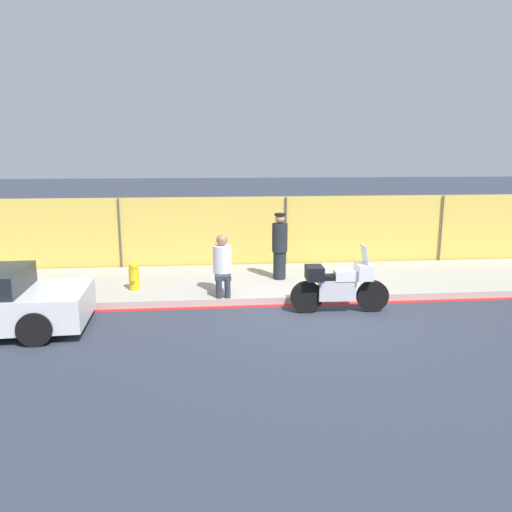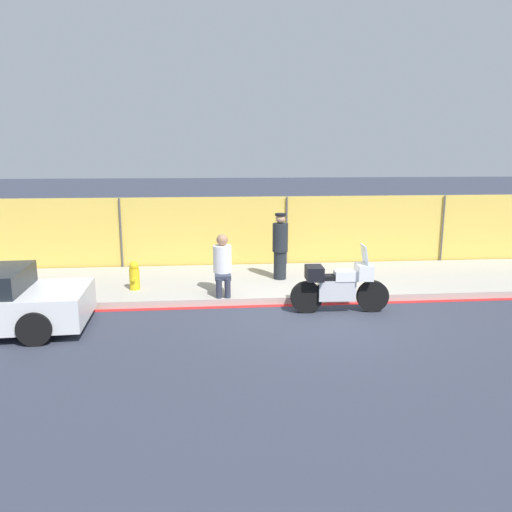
% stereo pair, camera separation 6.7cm
% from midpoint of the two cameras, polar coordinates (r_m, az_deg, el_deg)
% --- Properties ---
extents(ground_plane, '(120.00, 120.00, 0.00)m').
position_cam_midpoint_polar(ground_plane, '(10.79, 7.33, -6.89)').
color(ground_plane, '#333847').
extents(sidewalk, '(35.81, 3.57, 0.16)m').
position_cam_midpoint_polar(sidewalk, '(13.32, 4.78, -2.86)').
color(sidewalk, '#ADA89E').
rests_on(sidewalk, ground_plane).
extents(curb_paint_stripe, '(35.81, 0.18, 0.01)m').
position_cam_midpoint_polar(curb_paint_stripe, '(11.57, 6.41, -5.55)').
color(curb_paint_stripe, red).
rests_on(curb_paint_stripe, ground_plane).
extents(storefront_fence, '(34.02, 0.17, 2.16)m').
position_cam_midpoint_polar(storefront_fence, '(14.93, 3.59, 2.67)').
color(storefront_fence, gold).
rests_on(storefront_fence, ground_plane).
extents(motorcycle, '(2.16, 0.55, 1.49)m').
position_cam_midpoint_polar(motorcycle, '(10.98, 9.66, -3.32)').
color(motorcycle, black).
rests_on(motorcycle, ground_plane).
extents(officer_standing, '(0.40, 0.40, 1.73)m').
position_cam_midpoint_polar(officer_standing, '(13.01, 2.92, 1.17)').
color(officer_standing, '#1E2328').
rests_on(officer_standing, sidewalk).
extents(person_seated_on_curb, '(0.44, 0.74, 1.41)m').
position_cam_midpoint_polar(person_seated_on_curb, '(11.67, -3.69, -0.61)').
color(person_seated_on_curb, '#2D3342').
rests_on(person_seated_on_curb, sidewalk).
extents(fire_hydrant, '(0.25, 0.31, 0.70)m').
position_cam_midpoint_polar(fire_hydrant, '(12.43, -13.58, -2.20)').
color(fire_hydrant, gold).
rests_on(fire_hydrant, sidewalk).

